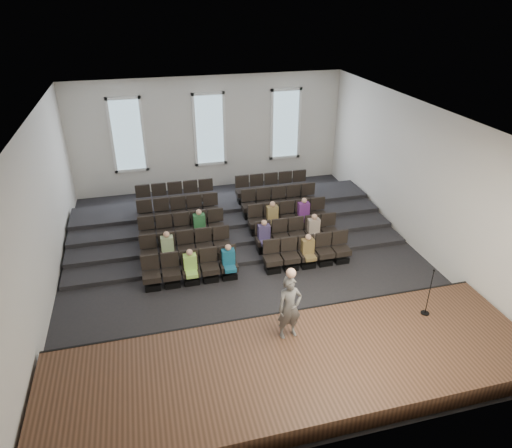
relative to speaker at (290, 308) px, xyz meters
The scene contains 14 objects.
ground 4.43m from the speaker, 91.03° to the left, with size 14.00×14.00×0.00m, color black.
ceiling 5.58m from the speaker, 91.03° to the left, with size 12.00×14.00×0.02m, color white.
wall_back 11.30m from the speaker, 90.39° to the left, with size 12.00×0.04×5.00m, color silver.
wall_front 3.03m from the speaker, 91.55° to the right, with size 12.00×0.04×5.00m, color silver.
wall_left 7.50m from the speaker, 145.32° to the left, with size 0.04×14.00×5.00m, color silver.
wall_right 7.38m from the speaker, 35.36° to the left, with size 0.04×14.00×5.00m, color silver.
stage 1.42m from the speaker, 94.90° to the right, with size 11.80×3.60×0.50m, color #513323.
stage_lip 1.42m from the speaker, 94.87° to the left, with size 11.80×0.06×0.52m, color black.
risers 7.48m from the speaker, 90.59° to the left, with size 11.80×4.80×0.60m.
seating_rows 5.80m from the speaker, 90.75° to the left, with size 6.80×4.70×1.67m.
windows 11.25m from the speaker, 90.39° to the left, with size 8.44×0.10×3.24m.
audience 4.70m from the speaker, 87.49° to the left, with size 5.45×2.64×1.10m.
speaker is the anchor object (origin of this frame).
mic_stand 3.84m from the speaker, ahead, with size 0.23×0.23×1.40m.
Camera 1 is at (-2.93, -12.61, 8.27)m, focal length 32.00 mm.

